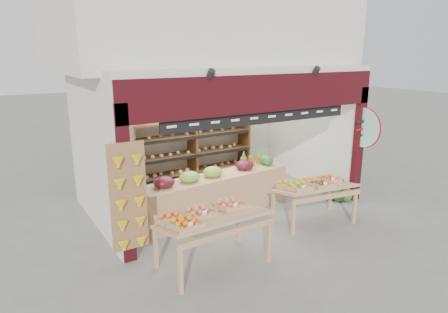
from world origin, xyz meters
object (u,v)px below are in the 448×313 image
at_px(display_table_right, 311,186).
at_px(mid_counter, 216,193).
at_px(cardboard_stack, 174,194).
at_px(refrigerator, 111,160).
at_px(back_shelving, 192,140).
at_px(display_table_left, 204,218).
at_px(watermelon_pile, 337,191).

bearing_deg(display_table_right, mid_counter, 136.14).
xyz_separation_m(cardboard_stack, mid_counter, (0.52, -1.04, 0.25)).
height_order(refrigerator, cardboard_stack, refrigerator).
relative_size(back_shelving, mid_counter, 0.94).
bearing_deg(refrigerator, mid_counter, -64.96).
height_order(refrigerator, display_table_right, refrigerator).
bearing_deg(cardboard_stack, display_table_left, -104.84).
bearing_deg(back_shelving, refrigerator, -176.59).
bearing_deg(display_table_right, cardboard_stack, 128.83).
bearing_deg(display_table_left, mid_counter, 54.52).
xyz_separation_m(back_shelving, display_table_right, (0.94, -3.40, -0.41)).
bearing_deg(refrigerator, watermelon_pile, -45.82).
distance_m(cardboard_stack, display_table_right, 3.15).
bearing_deg(refrigerator, back_shelving, -12.88).
distance_m(back_shelving, display_table_left, 4.20).
distance_m(display_table_right, watermelon_pile, 1.75).
xyz_separation_m(mid_counter, watermelon_pile, (2.94, -0.71, -0.27)).
bearing_deg(cardboard_stack, refrigerator, 143.40).
distance_m(refrigerator, watermelon_pile, 5.36).
xyz_separation_m(back_shelving, watermelon_pile, (2.45, -2.74, -0.99)).
distance_m(cardboard_stack, mid_counter, 1.19).
distance_m(display_table_left, display_table_right, 2.72).
relative_size(mid_counter, display_table_right, 2.08).
bearing_deg(mid_counter, refrigerator, 131.34).
xyz_separation_m(refrigerator, display_table_left, (0.41, -3.67, -0.16)).
bearing_deg(display_table_left, refrigerator, 96.41).
bearing_deg(refrigerator, display_table_left, -99.89).
distance_m(back_shelving, mid_counter, 2.21).
xyz_separation_m(cardboard_stack, display_table_left, (-0.75, -2.81, 0.62)).
height_order(refrigerator, display_table_left, refrigerator).
bearing_deg(watermelon_pile, back_shelving, 131.80).
height_order(mid_counter, watermelon_pile, mid_counter).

